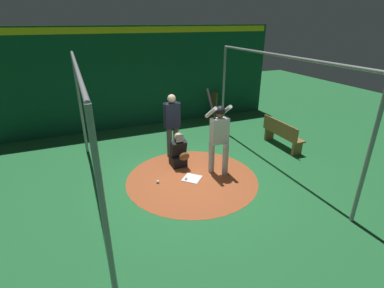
% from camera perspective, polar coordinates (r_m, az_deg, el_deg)
% --- Properties ---
extents(ground_plane, '(26.01, 26.01, 0.00)m').
position_cam_1_polar(ground_plane, '(7.24, -0.00, -6.91)').
color(ground_plane, '#216633').
extents(dirt_circle, '(3.27, 3.27, 0.01)m').
position_cam_1_polar(dirt_circle, '(7.24, -0.00, -6.89)').
color(dirt_circle, '#9E4C28').
rests_on(dirt_circle, ground).
extents(home_plate, '(0.59, 0.59, 0.01)m').
position_cam_1_polar(home_plate, '(7.24, -0.00, -6.83)').
color(home_plate, white).
rests_on(home_plate, dirt_circle).
extents(batter, '(0.68, 0.49, 2.14)m').
position_cam_1_polar(batter, '(7.07, 5.39, 2.11)').
color(batter, '#B3B3B7').
rests_on(batter, ground).
extents(catcher, '(0.58, 0.40, 0.98)m').
position_cam_1_polar(catcher, '(7.68, -2.66, -1.84)').
color(catcher, black).
rests_on(catcher, ground).
extents(umpire, '(0.23, 0.49, 1.83)m').
position_cam_1_polar(umpire, '(8.03, -3.94, 4.32)').
color(umpire, '#4C4C51').
rests_on(umpire, ground).
extents(back_wall, '(0.22, 10.01, 3.50)m').
position_cam_1_polar(back_wall, '(10.71, -9.54, 12.94)').
color(back_wall, '#0F472D').
rests_on(back_wall, ground).
extents(cage_frame, '(5.52, 4.67, 2.91)m').
position_cam_1_polar(cage_frame, '(6.46, -0.00, 8.92)').
color(cage_frame, gray).
rests_on(cage_frame, ground).
extents(bat_rack, '(0.58, 0.16, 1.05)m').
position_cam_1_polar(bat_rack, '(11.69, 4.34, 7.64)').
color(bat_rack, olive).
rests_on(bat_rack, ground).
extents(bench, '(1.56, 0.36, 0.85)m').
position_cam_1_polar(bench, '(9.25, 17.40, 1.95)').
color(bench, olive).
rests_on(bench, ground).
extents(baseball_0, '(0.07, 0.07, 0.07)m').
position_cam_1_polar(baseball_0, '(7.17, -1.22, -6.85)').
color(baseball_0, white).
rests_on(baseball_0, dirt_circle).
extents(baseball_1, '(0.07, 0.07, 0.07)m').
position_cam_1_polar(baseball_1, '(7.09, -6.81, -7.43)').
color(baseball_1, white).
rests_on(baseball_1, dirt_circle).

